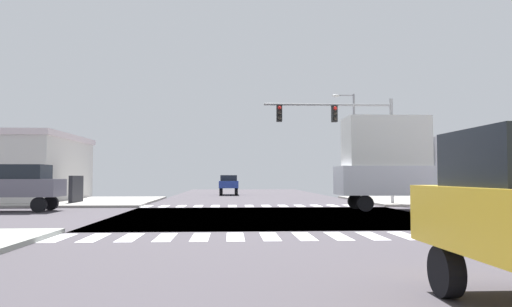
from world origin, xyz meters
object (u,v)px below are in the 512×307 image
at_px(traffic_signal_mast, 342,125).
at_px(suv_nearside_1, 14,183).
at_px(street_lamp, 351,136).
at_px(sedan_leading_2, 229,183).
at_px(box_truck_middle_1, 401,161).

relative_size(traffic_signal_mast, suv_nearside_1, 1.72).
bearing_deg(street_lamp, suv_nearside_1, -149.51).
height_order(street_lamp, sedan_leading_2, street_lamp).
height_order(suv_nearside_1, sedan_leading_2, suv_nearside_1).
bearing_deg(traffic_signal_mast, box_truck_middle_1, -60.17).
height_order(street_lamp, box_truck_middle_1, street_lamp).
xyz_separation_m(street_lamp, sedan_leading_2, (-9.47, 9.48, -3.76)).
bearing_deg(suv_nearside_1, traffic_signal_mast, 102.53).
xyz_separation_m(street_lamp, suv_nearside_1, (-20.20, -11.90, -3.48)).
relative_size(sedan_leading_2, box_truck_middle_1, 0.60).
relative_size(street_lamp, suv_nearside_1, 1.77).
xyz_separation_m(suv_nearside_1, sedan_leading_2, (10.73, 21.38, -0.28)).
distance_m(traffic_signal_mast, sedan_leading_2, 19.13).
xyz_separation_m(suv_nearside_1, box_truck_middle_1, (19.82, -0.00, 1.17)).
bearing_deg(box_truck_middle_1, suv_nearside_1, -90.00).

